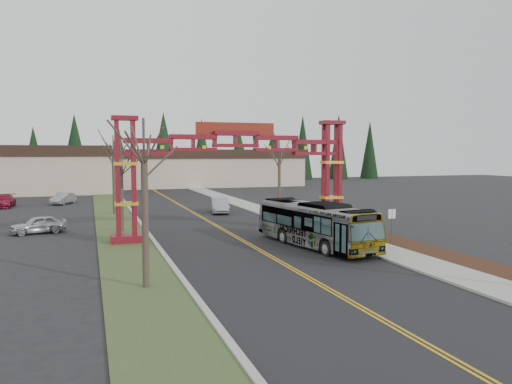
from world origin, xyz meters
name	(u,v)px	position (x,y,z in m)	size (l,w,h in m)	color
ground	(357,306)	(0.00, 0.00, 0.00)	(200.00, 200.00, 0.00)	black
road	(214,224)	(0.00, 25.00, 0.01)	(12.00, 110.00, 0.02)	black
lane_line_left	(213,224)	(-0.12, 25.00, 0.03)	(0.12, 100.00, 0.01)	#BF8E16
lane_line_right	(215,224)	(0.12, 25.00, 0.03)	(0.12, 100.00, 0.01)	#BF8E16
curb_right	(278,221)	(6.15, 25.00, 0.07)	(0.30, 110.00, 0.15)	#9F9F9A
sidewalk_right	(293,220)	(7.60, 25.00, 0.08)	(2.60, 110.00, 0.14)	gray
landscape_strip	(415,247)	(10.20, 10.00, 0.06)	(2.60, 50.00, 0.12)	black
grass_median	(121,228)	(-8.00, 25.00, 0.04)	(4.00, 110.00, 0.08)	#394A25
curb_left	(143,227)	(-6.15, 25.00, 0.07)	(0.30, 110.00, 0.15)	#9F9F9A
gateway_arch	(236,158)	(0.00, 18.00, 5.98)	(18.20, 1.60, 8.90)	maroon
retail_building_east	(197,167)	(10.00, 79.95, 3.51)	(38.00, 20.30, 7.00)	#BDA991
conifer_treeline	(141,152)	(0.25, 92.00, 6.49)	(116.10, 5.60, 13.00)	black
transit_bus	(315,224)	(3.94, 12.50, 1.53)	(2.57, 11.00, 3.07)	#96989D
silver_sedan	(220,206)	(2.62, 33.14, 0.80)	(1.68, 4.83, 1.59)	#A5A8AD
parked_car_near_a	(38,225)	(-14.33, 24.59, 0.71)	(1.67, 4.16, 1.42)	#BABDC2
parked_car_mid_a	(4,201)	(-19.98, 46.50, 0.73)	(2.05, 5.04, 1.46)	maroon
parked_car_far_a	(63,198)	(-13.53, 48.26, 0.71)	(1.50, 4.29, 1.41)	#94989B
bare_tree_median_near	(144,165)	(-8.00, 5.54, 5.78)	(3.20, 3.20, 7.93)	#382D26
bare_tree_median_mid	(121,165)	(-8.00, 23.12, 5.39)	(3.18, 3.18, 7.52)	#382D26
bare_tree_median_far	(113,157)	(-8.00, 35.58, 5.98)	(3.27, 3.27, 8.18)	#382D26
bare_tree_right_far	(279,160)	(10.00, 34.73, 5.57)	(3.38, 3.38, 7.83)	#382D26
street_sign	(392,219)	(9.67, 12.03, 1.73)	(0.55, 0.07, 2.41)	#3F3F44
barrel_south	(340,226)	(8.77, 18.00, 0.46)	(0.50, 0.50, 0.92)	red
barrel_mid	(329,221)	(8.91, 20.22, 0.52)	(0.56, 0.56, 1.04)	red
barrel_north	(334,220)	(9.79, 20.99, 0.54)	(0.58, 0.58, 1.07)	red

